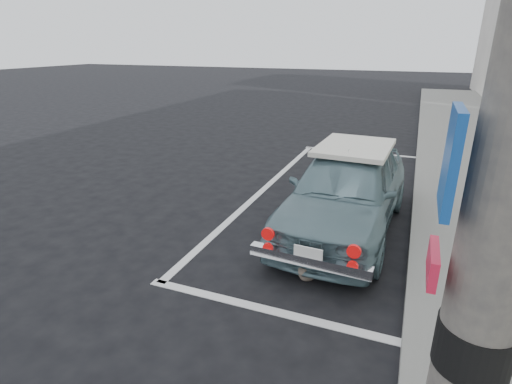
# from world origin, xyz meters

# --- Properties ---
(ground) EXTENTS (80.00, 80.00, 0.00)m
(ground) POSITION_xyz_m (0.00, 0.00, 0.00)
(ground) COLOR black
(ground) RESTS_ON ground
(pline_rear) EXTENTS (3.00, 0.12, 0.01)m
(pline_rear) POSITION_xyz_m (0.50, -0.50, 0.00)
(pline_rear) COLOR silver
(pline_rear) RESTS_ON ground
(pline_front) EXTENTS (3.00, 0.12, 0.01)m
(pline_front) POSITION_xyz_m (0.50, 6.50, 0.00)
(pline_front) COLOR silver
(pline_front) RESTS_ON ground
(pline_side) EXTENTS (0.12, 7.00, 0.01)m
(pline_side) POSITION_xyz_m (-0.90, 3.00, 0.00)
(pline_side) COLOR silver
(pline_side) RESTS_ON ground
(retro_coupe) EXTENTS (1.67, 3.76, 1.26)m
(retro_coupe) POSITION_xyz_m (0.84, 1.83, 0.64)
(retro_coupe) COLOR slate
(retro_coupe) RESTS_ON ground
(cat) EXTENTS (0.30, 0.42, 0.24)m
(cat) POSITION_xyz_m (0.70, 0.23, 0.11)
(cat) COLOR #6E6254
(cat) RESTS_ON ground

